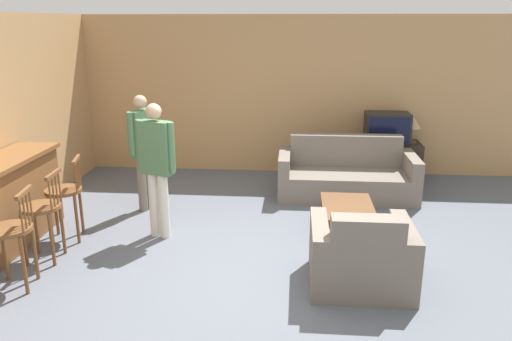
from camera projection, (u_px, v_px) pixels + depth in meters
The scene contains 14 objects.
ground_plane at pixel (263, 274), 5.12m from camera, with size 24.00×24.00×0.00m, color #565B66.
wall_back at pixel (279, 96), 8.31m from camera, with size 9.40×0.08×2.60m.
wall_left at pixel (12, 119), 6.31m from camera, with size 0.08×8.73×2.60m.
bar_chair_near at pixel (12, 235), 4.72m from camera, with size 0.48×0.48×0.99m.
bar_chair_mid at pixel (42, 213), 5.28m from camera, with size 0.44×0.44×0.99m.
bar_chair_far at pixel (65, 196), 5.80m from camera, with size 0.50×0.50×0.99m.
couch_far at pixel (346, 176), 7.37m from camera, with size 1.99×0.92×0.85m.
armchair_near at pixel (361, 258), 4.81m from camera, with size 0.97×0.87×0.83m.
coffee_table at pixel (348, 210), 6.00m from camera, with size 0.61×0.95×0.37m.
tv_unit at pixel (384, 161), 8.10m from camera, with size 1.10×0.55×0.62m.
tv at pixel (387, 128), 7.94m from camera, with size 0.69×0.45×0.48m.
table_lamp at pixel (413, 123), 7.89m from camera, with size 0.27×0.27×0.44m.
person_by_window at pixel (143, 146), 6.65m from camera, with size 0.29×0.46×1.57m.
person_by_counter at pixel (157, 163), 5.77m from camera, with size 0.48×0.28×1.61m.
Camera 1 is at (0.30, -4.59, 2.49)m, focal length 35.00 mm.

